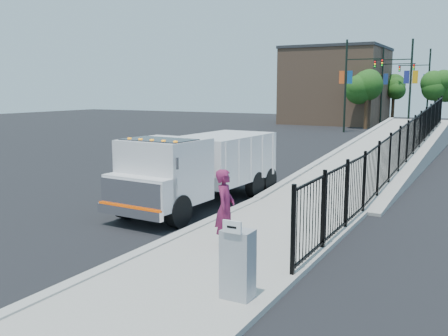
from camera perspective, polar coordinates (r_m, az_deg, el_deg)
The scene contains 18 objects.
ground at distance 13.61m, azimuth -3.31°, elevation -7.25°, with size 120.00×120.00×0.00m, color black.
sidewalk at distance 11.03m, azimuth -0.27°, elevation -10.87°, with size 3.55×12.00×0.12m, color #9E998E.
curb at distance 12.02m, azimuth -8.43°, elevation -9.17°, with size 0.30×12.00×0.16m, color #ADAAA3.
ramp at distance 27.76m, azimuth 18.39°, elevation 0.69°, with size 3.95×24.00×1.70m, color #9E998E.
iron_fence at distance 23.50m, azimuth 20.14°, elevation 1.37°, with size 0.10×28.00×1.80m, color black.
truck at distance 16.24m, azimuth -2.93°, elevation 0.31°, with size 2.60×7.12×2.41m.
worker at distance 11.73m, azimuth 0.12°, elevation -4.62°, with size 0.67×0.44×1.85m, color maroon.
utility_cabinet at distance 9.00m, azimuth 1.59°, elevation -10.92°, with size 0.55×0.40×1.25m, color gray.
arrow_sign at distance 8.59m, azimuth 0.93°, elevation -6.75°, with size 0.35×0.04×0.22m, color white.
debris at distance 10.35m, azimuth 1.35°, elevation -11.67°, with size 0.30×0.30×0.07m, color silver.
light_pole_0 at distance 45.24m, azimuth 14.10°, elevation 9.48°, with size 3.77×0.22×8.00m.
light_pole_1 at distance 46.24m, azimuth 20.16°, elevation 9.19°, with size 3.77×0.22×8.00m.
light_pole_2 at distance 54.90m, azimuth 17.92°, elevation 9.20°, with size 3.77×0.22×8.00m.
light_pole_3 at distance 58.23m, azimuth 22.03°, elevation 8.95°, with size 3.78×0.22×8.00m.
tree_0 at distance 49.51m, azimuth 16.05°, elevation 8.88°, with size 2.98×2.98×5.49m.
tree_1 at distance 52.55m, azimuth 23.16°, elevation 8.46°, with size 2.39×2.39×5.19m.
tree_2 at distance 60.46m, azimuth 18.84°, elevation 8.70°, with size 2.49×2.49×5.25m.
building at distance 57.33m, azimuth 12.67°, elevation 9.03°, with size 10.00×10.00×8.00m, color #8C664C.
Camera 1 is at (6.94, -11.07, 3.82)m, focal length 40.00 mm.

